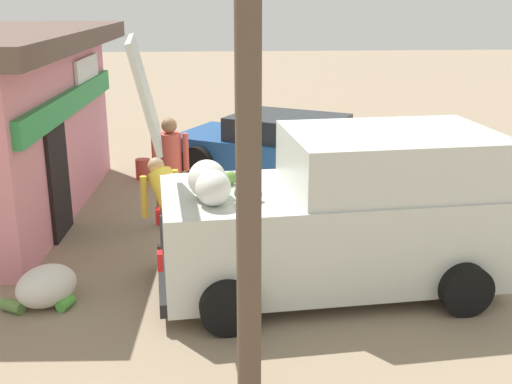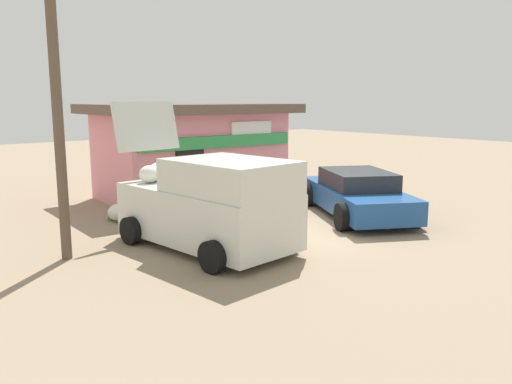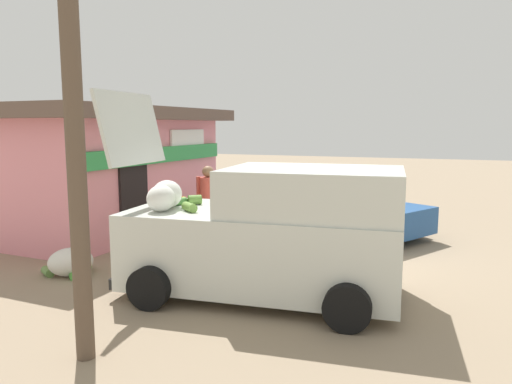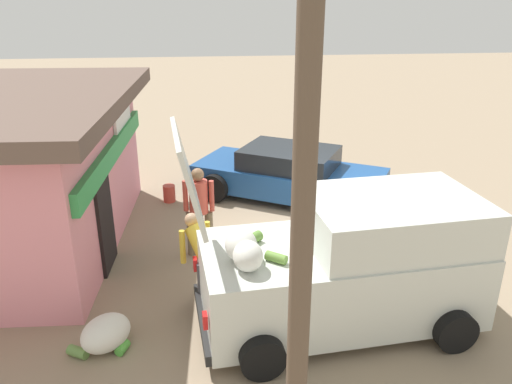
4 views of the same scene
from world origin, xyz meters
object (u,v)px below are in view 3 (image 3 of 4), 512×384
object	(u,v)px
parked_sedan	(335,206)
customer_bending	(172,220)
delivery_van	(272,233)
storefront_bar	(106,167)
paint_bucket	(229,214)
vendor_standing	(208,200)
unloaded_banana_pile	(71,263)

from	to	relation	value
parked_sedan	customer_bending	xyz separation A→B (m)	(-4.18, 2.05, 0.28)
delivery_van	parked_sedan	size ratio (longest dim) A/B	0.94
parked_sedan	delivery_van	bearing A→B (deg)	-179.13
storefront_bar	paint_bucket	bearing A→B (deg)	-52.78
vendor_standing	unloaded_banana_pile	xyz separation A→B (m)	(-2.57, 1.33, -0.77)
delivery_van	unloaded_banana_pile	size ratio (longest dim) A/B	4.47
delivery_van	customer_bending	size ratio (longest dim) A/B	3.06
storefront_bar	unloaded_banana_pile	size ratio (longest dim) A/B	6.52
unloaded_banana_pile	customer_bending	bearing A→B (deg)	-54.21
parked_sedan	paint_bucket	xyz separation A→B (m)	(0.04, 2.85, -0.39)
parked_sedan	vendor_standing	size ratio (longest dim) A/B	2.75
storefront_bar	parked_sedan	distance (m)	5.69
delivery_van	unloaded_banana_pile	world-z (taller)	delivery_van
parked_sedan	vendor_standing	bearing A→B (deg)	141.06
delivery_van	paint_bucket	bearing A→B (deg)	30.76
customer_bending	unloaded_banana_pile	world-z (taller)	customer_bending
vendor_standing	paint_bucket	xyz separation A→B (m)	(2.66, 0.73, -0.80)
parked_sedan	vendor_standing	distance (m)	3.39
storefront_bar	delivery_van	world-z (taller)	delivery_van
customer_bending	parked_sedan	bearing A→B (deg)	-26.07
delivery_van	vendor_standing	distance (m)	3.14
storefront_bar	vendor_standing	world-z (taller)	storefront_bar
vendor_standing	customer_bending	world-z (taller)	vendor_standing
storefront_bar	customer_bending	bearing A→B (deg)	-125.84
paint_bucket	parked_sedan	bearing A→B (deg)	-90.81
paint_bucket	vendor_standing	bearing A→B (deg)	-164.58
parked_sedan	paint_bucket	bearing A→B (deg)	89.19
parked_sedan	vendor_standing	xyz separation A→B (m)	(-2.61, 2.11, 0.41)
parked_sedan	storefront_bar	bearing A→B (deg)	109.01
vendor_standing	customer_bending	xyz separation A→B (m)	(-1.57, -0.07, -0.13)
paint_bucket	customer_bending	bearing A→B (deg)	-169.28
delivery_van	parked_sedan	bearing A→B (deg)	0.87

